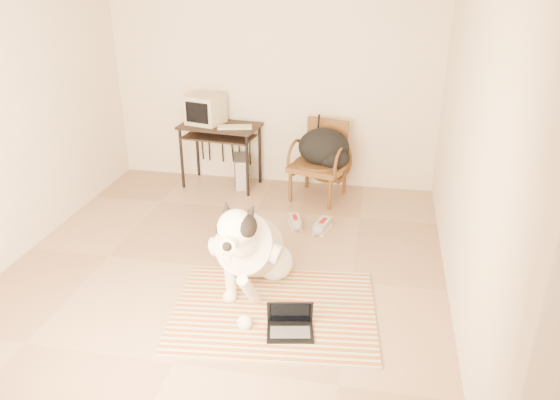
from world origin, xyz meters
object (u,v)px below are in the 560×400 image
(dog, at_px, (250,249))
(rattan_chair, at_px, (320,160))
(computer_desk, at_px, (220,134))
(backpack, at_px, (326,149))
(crt_monitor, at_px, (205,109))
(pc_tower, at_px, (242,171))
(laptop, at_px, (290,324))

(dog, height_order, rattan_chair, dog)
(computer_desk, xyz_separation_m, rattan_chair, (1.25, -0.10, -0.22))
(dog, bearing_deg, backpack, 78.97)
(crt_monitor, bearing_deg, dog, -64.03)
(rattan_chair, xyz_separation_m, backpack, (0.06, -0.05, 0.16))
(pc_tower, relative_size, rattan_chair, 0.49)
(rattan_chair, bearing_deg, backpack, -37.21)
(laptop, xyz_separation_m, pc_tower, (-1.10, 2.80, 0.11))
(crt_monitor, bearing_deg, computer_desk, -13.89)
(rattan_chair, bearing_deg, computer_desk, 175.33)
(rattan_chair, bearing_deg, pc_tower, 171.91)
(dog, height_order, laptop, dog)
(dog, relative_size, laptop, 3.41)
(computer_desk, bearing_deg, laptop, -63.90)
(backpack, bearing_deg, dog, -101.03)
(laptop, relative_size, pc_tower, 0.89)
(dog, xyz_separation_m, laptop, (0.44, -0.56, -0.30))
(computer_desk, xyz_separation_m, crt_monitor, (-0.18, 0.04, 0.29))
(dog, xyz_separation_m, backpack, (0.40, 2.05, 0.24))
(pc_tower, bearing_deg, dog, -73.55)
(dog, relative_size, backpack, 2.20)
(dog, xyz_separation_m, pc_tower, (-0.66, 2.24, -0.19))
(rattan_chair, distance_m, backpack, 0.18)
(dog, bearing_deg, computer_desk, 112.51)
(laptop, distance_m, crt_monitor, 3.32)
(pc_tower, bearing_deg, crt_monitor, 179.33)
(computer_desk, bearing_deg, backpack, -6.50)
(computer_desk, height_order, rattan_chair, rattan_chair)
(dog, height_order, computer_desk, dog)
(pc_tower, bearing_deg, rattan_chair, -8.09)
(pc_tower, bearing_deg, laptop, -68.52)
(dog, distance_m, laptop, 0.78)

